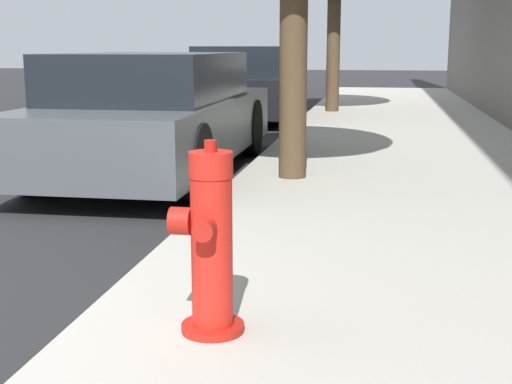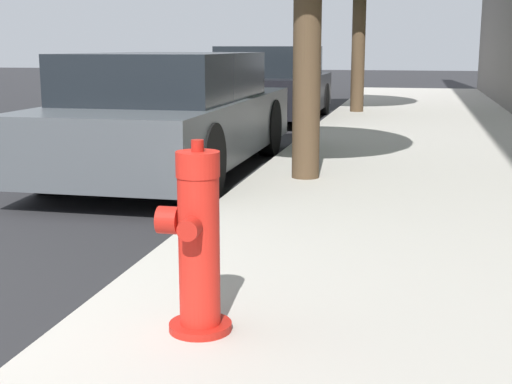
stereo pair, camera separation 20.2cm
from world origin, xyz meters
name	(u,v)px [view 2 (the right image)]	position (x,y,z in m)	size (l,w,h in m)	color
fire_hydrant	(198,244)	(2.71, 0.37, 0.52)	(0.33, 0.34, 0.86)	red
parked_car_near	(173,114)	(1.04, 4.86, 0.65)	(1.75, 4.56, 1.30)	#4C5156
parked_car_mid	(272,85)	(0.97, 10.72, 0.66)	(1.82, 3.88, 1.37)	black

